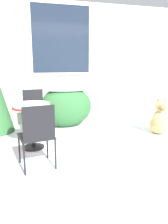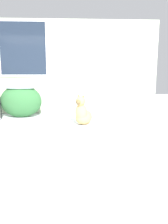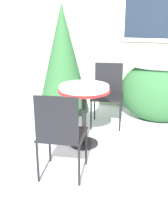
{
  "view_description": "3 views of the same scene",
  "coord_description": "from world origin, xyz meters",
  "views": [
    {
      "loc": [
        -1.04,
        -3.19,
        1.4
      ],
      "look_at": [
        0.0,
        0.6,
        0.55
      ],
      "focal_mm": 35.0,
      "sensor_mm": 36.0,
      "label": 1
    },
    {
      "loc": [
        1.35,
        -4.7,
        1.29
      ],
      "look_at": [
        1.62,
        0.62,
        0.31
      ],
      "focal_mm": 35.0,
      "sensor_mm": 36.0,
      "label": 2
    },
    {
      "loc": [
        0.14,
        -2.63,
        1.6
      ],
      "look_at": [
        -0.94,
        0.46,
        0.44
      ],
      "focal_mm": 45.0,
      "sensor_mm": 36.0,
      "label": 3
    }
  ],
  "objects": [
    {
      "name": "ground_plane",
      "position": [
        0.0,
        0.0,
        0.0
      ],
      "size": [
        16.0,
        16.0,
        0.0
      ],
      "primitive_type": "plane",
      "color": "silver"
    },
    {
      "name": "shrub_left",
      "position": [
        -0.14,
        1.61,
        0.5
      ],
      "size": [
        1.18,
        0.64,
        0.93
      ],
      "color": "#2D6033",
      "rests_on": "ground_plane"
    },
    {
      "name": "evergreen_bush",
      "position": [
        -1.72,
        1.64,
        0.88
      ],
      "size": [
        0.88,
        0.88,
        1.76
      ],
      "color": "#2D6033",
      "rests_on": "ground_plane"
    },
    {
      "name": "patio_table",
      "position": [
        -0.94,
        0.46,
        0.64
      ],
      "size": [
        0.63,
        0.63,
        0.78
      ],
      "color": "black",
      "rests_on": "ground_plane"
    },
    {
      "name": "patio_chair_near_table",
      "position": [
        -0.85,
        1.28,
        0.5
      ],
      "size": [
        0.52,
        0.52,
        0.9
      ],
      "rotation": [
        0.0,
        0.0,
        0.18
      ],
      "color": "black",
      "rests_on": "ground_plane"
    },
    {
      "name": "patio_chair_far_side",
      "position": [
        -0.91,
        -0.33,
        0.5
      ],
      "size": [
        0.52,
        0.52,
        0.9
      ],
      "rotation": [
        0.0,
        0.0,
        3.31
      ],
      "color": "black",
      "rests_on": "ground_plane"
    }
  ]
}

